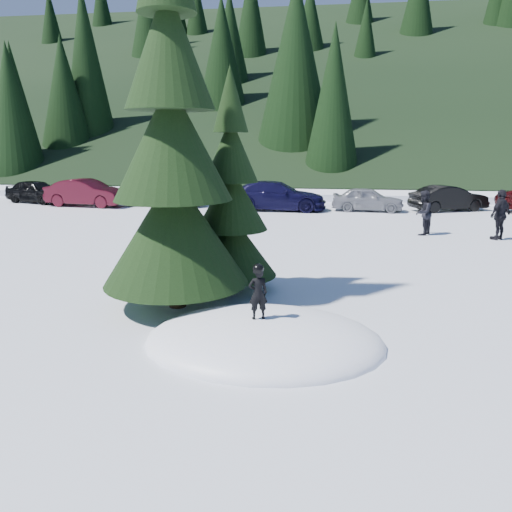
# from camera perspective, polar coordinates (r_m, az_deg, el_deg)

# --- Properties ---
(ground) EXTENTS (200.00, 200.00, 0.00)m
(ground) POSITION_cam_1_polar(r_m,az_deg,el_deg) (9.42, 0.95, -9.86)
(ground) COLOR white
(ground) RESTS_ON ground
(snow_mound) EXTENTS (4.48, 3.52, 0.96)m
(snow_mound) POSITION_cam_1_polar(r_m,az_deg,el_deg) (9.42, 0.95, -9.86)
(snow_mound) COLOR white
(snow_mound) RESTS_ON ground
(forest_hillside) EXTENTS (200.00, 60.00, 25.00)m
(forest_hillside) POSITION_cam_1_polar(r_m,az_deg,el_deg) (63.23, 7.41, 21.03)
(forest_hillside) COLOR black
(forest_hillside) RESTS_ON ground
(spruce_tall) EXTENTS (3.20, 3.20, 8.60)m
(spruce_tall) POSITION_cam_1_polar(r_m,az_deg,el_deg) (10.91, -9.56, 11.06)
(spruce_tall) COLOR black
(spruce_tall) RESTS_ON ground
(spruce_short) EXTENTS (2.20, 2.20, 5.37)m
(spruce_short) POSITION_cam_1_polar(r_m,az_deg,el_deg) (12.12, -2.82, 5.64)
(spruce_short) COLOR black
(spruce_short) RESTS_ON ground
(child_skier) EXTENTS (0.41, 0.34, 0.97)m
(child_skier) POSITION_cam_1_polar(r_m,az_deg,el_deg) (9.07, 0.24, -4.29)
(child_skier) COLOR black
(child_skier) RESTS_ON snow_mound
(adult_0) EXTENTS (1.01, 1.07, 1.76)m
(adult_0) POSITION_cam_1_polar(r_m,az_deg,el_deg) (20.79, 18.56, 4.70)
(adult_0) COLOR black
(adult_0) RESTS_ON ground
(adult_1) EXTENTS (1.15, 1.07, 1.89)m
(adult_1) POSITION_cam_1_polar(r_m,az_deg,el_deg) (20.86, 26.14, 4.26)
(adult_1) COLOR black
(adult_1) RESTS_ON ground
(car_0) EXTENTS (4.33, 2.79, 1.37)m
(car_0) POSITION_cam_1_polar(r_m,az_deg,el_deg) (32.85, -23.80, 6.78)
(car_0) COLOR black
(car_0) RESTS_ON ground
(car_1) EXTENTS (4.80, 2.15, 1.53)m
(car_1) POSITION_cam_1_polar(r_m,az_deg,el_deg) (30.06, -18.77, 6.86)
(car_1) COLOR #3A0A14
(car_1) RESTS_ON ground
(car_2) EXTENTS (5.05, 2.61, 1.36)m
(car_2) POSITION_cam_1_polar(r_m,az_deg,el_deg) (29.37, -10.24, 7.05)
(car_2) COLOR #424649
(car_2) RESTS_ON ground
(car_3) EXTENTS (5.33, 2.21, 1.54)m
(car_3) POSITION_cam_1_polar(r_m,az_deg,el_deg) (26.90, 2.32, 6.90)
(car_3) COLOR black
(car_3) RESTS_ON ground
(car_4) EXTENTS (3.81, 1.77, 1.26)m
(car_4) POSITION_cam_1_polar(r_m,az_deg,el_deg) (27.16, 12.64, 6.36)
(car_4) COLOR gray
(car_4) RESTS_ON ground
(car_5) EXTENTS (4.30, 2.87, 1.34)m
(car_5) POSITION_cam_1_polar(r_m,az_deg,el_deg) (28.49, 21.16, 6.18)
(car_5) COLOR black
(car_5) RESTS_ON ground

